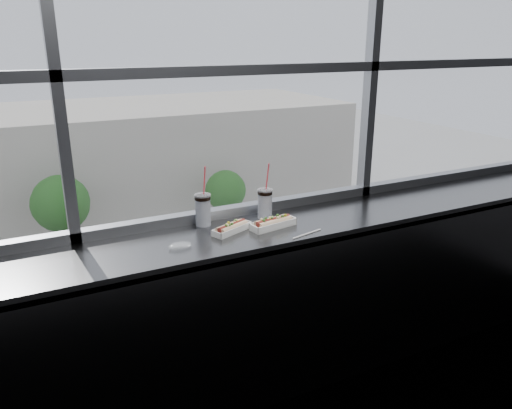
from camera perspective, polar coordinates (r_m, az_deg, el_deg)
name	(u,v)px	position (r m, az deg, el deg)	size (l,w,h in m)	color
wall_back_lower	(239,290)	(3.44, -1.96, -9.78)	(6.00, 6.00, 0.00)	black
window_glass	(234,16)	(3.05, -2.51, 20.75)	(6.00, 6.00, 0.00)	silver
window_mullions	(236,16)	(3.03, -2.34, 20.77)	(6.00, 0.08, 2.40)	gray
counter	(257,233)	(2.99, 0.14, -3.24)	(6.00, 0.55, 0.06)	slate
counter_fascia	(277,329)	(3.03, 2.37, -14.03)	(6.00, 0.04, 1.04)	slate
hotdog_tray_left	(232,228)	(2.92, -2.78, -2.66)	(0.27, 0.18, 0.06)	white
hotdog_tray_right	(273,223)	(2.99, 1.98, -2.11)	(0.30, 0.14, 0.07)	white
soda_cup_left	(203,208)	(3.01, -6.09, -0.43)	(0.10, 0.10, 0.37)	white
soda_cup_right	(265,202)	(3.12, 1.02, 0.26)	(0.10, 0.10, 0.36)	white
loose_straw	(307,234)	(2.90, 5.85, -3.35)	(0.01, 0.01, 0.22)	white
wrapper	(180,246)	(2.73, -8.69, -4.66)	(0.11, 0.08, 0.03)	silver
plaza_ground	(34,195)	(48.12, -24.04, 0.99)	(120.00, 120.00, 0.00)	#9E9E9B
street_asphalt	(68,325)	(26.31, -20.70, -12.78)	(80.00, 10.00, 0.06)	black
far_sidewalk	(51,262)	(33.48, -22.34, -6.10)	(80.00, 6.00, 0.04)	#9E9E9B
far_building	(32,164)	(41.80, -24.27, 4.20)	(50.00, 14.00, 8.00)	#B7AFA2
car_near_d	(236,310)	(23.83, -2.26, -11.92)	(6.29, 2.62, 2.10)	#B2B4AC
car_far_b	(110,263)	(29.69, -16.32, -6.48)	(5.65, 2.36, 1.88)	#5F070D
car_far_c	(273,232)	(32.84, 1.95, -3.21)	(5.74, 2.39, 1.91)	silver
car_near_e	(360,278)	(27.19, 11.81, -8.21)	(6.37, 2.65, 2.12)	navy
car_near_c	(27,364)	(22.35, -24.71, -16.27)	(5.92, 2.47, 1.97)	maroon
pedestrian_b	(45,249)	(33.08, -22.97, -4.66)	(0.83, 0.62, 1.87)	#66605B
tree_center	(61,204)	(32.27, -21.43, 0.10)	(3.48, 3.48, 5.43)	#47382B
tree_right	(226,191)	(34.91, -3.49, 1.60)	(2.86, 2.86, 4.47)	#47382B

